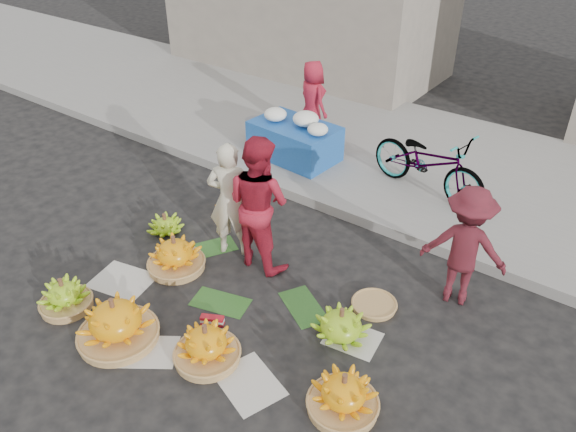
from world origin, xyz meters
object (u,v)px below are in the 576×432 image
Objects in this scene: banana_bunch_4 at (343,394)px; flower_table at (295,139)px; banana_bunch_0 at (175,254)px; vendor_cream at (230,200)px; bicycle at (429,162)px.

flower_table is at bearing 130.78° from banana_bunch_4.
banana_bunch_0 is 1.10× the size of banana_bunch_4.
banana_bunch_0 is 0.47× the size of vendor_cream.
banana_bunch_4 is 0.43× the size of vendor_cream.
banana_bunch_0 is at bearing 163.29° from bicycle.
banana_bunch_4 is 4.84m from flower_table.
flower_table is at bearing 106.73° from bicycle.
bicycle reaches higher than flower_table.
flower_table is 2.19m from bicycle.
bicycle is (2.18, 0.21, 0.16)m from flower_table.
bicycle is at bearing 104.25° from banana_bunch_4.
flower_table is at bearing 97.89° from banana_bunch_0.
vendor_cream is at bearing -68.04° from flower_table.
vendor_cream is at bearing 63.86° from banana_bunch_0.
vendor_cream reaches higher than banana_bunch_0.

